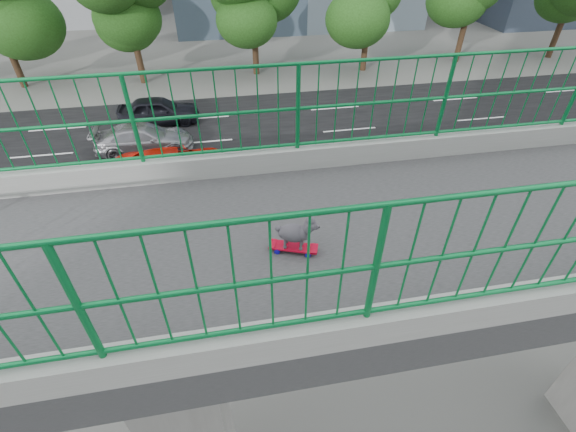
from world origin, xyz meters
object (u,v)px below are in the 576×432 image
(car_3, at_px, (144,138))
(car_4, at_px, (158,111))
(car_5, at_px, (282,257))
(poodle, at_px, (296,232))
(skateboard, at_px, (293,247))
(car_1, at_px, (114,218))
(car_6, at_px, (210,207))
(car_2, at_px, (175,167))

(car_3, xyz_separation_m, car_4, (-3.20, 0.47, 0.06))
(car_3, bearing_deg, car_5, -150.78)
(poodle, distance_m, car_4, 20.55)
(skateboard, bearing_deg, car_4, -148.42)
(car_1, height_order, car_5, car_5)
(car_5, bearing_deg, skateboard, -8.11)
(car_5, bearing_deg, car_1, -118.84)
(skateboard, distance_m, car_3, 17.66)
(car_5, height_order, car_6, car_6)
(car_5, xyz_separation_m, car_6, (-3.20, -2.30, 0.01))
(car_1, bearing_deg, car_3, 176.06)
(poodle, height_order, car_1, poodle)
(car_3, bearing_deg, skateboard, -164.23)
(car_4, height_order, car_6, car_6)
(car_1, xyz_separation_m, car_5, (3.20, 5.81, 0.04))
(car_1, relative_size, car_5, 0.95)
(poodle, xyz_separation_m, car_1, (-9.47, -4.94, -6.55))
(poodle, distance_m, car_2, 14.53)
(skateboard, relative_size, car_5, 0.11)
(car_6, bearing_deg, car_1, -90.00)
(car_4, bearing_deg, poodle, -168.06)
(car_1, bearing_deg, car_5, 61.16)
(car_1, xyz_separation_m, car_2, (-3.20, 2.08, 0.03))
(poodle, height_order, car_6, poodle)
(car_4, height_order, car_5, car_5)
(poodle, height_order, car_4, poodle)
(car_4, relative_size, car_5, 0.96)
(car_1, height_order, car_3, car_1)
(skateboard, height_order, car_3, skateboard)
(car_6, bearing_deg, car_2, -155.84)
(car_4, bearing_deg, car_2, -169.64)
(poodle, xyz_separation_m, car_2, (-12.67, -2.86, -6.52))
(car_3, bearing_deg, car_6, -154.33)
(car_3, bearing_deg, car_1, 176.06)
(poodle, bearing_deg, car_2, -147.57)
(skateboard, xyz_separation_m, car_5, (-6.26, 0.89, -6.30))
(car_2, relative_size, car_4, 1.22)
(skateboard, xyz_separation_m, car_4, (-19.06, -4.01, -6.30))
(skateboard, relative_size, car_3, 0.11)
(car_1, distance_m, car_4, 9.64)
(car_3, height_order, car_6, car_6)
(poodle, height_order, car_3, poodle)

